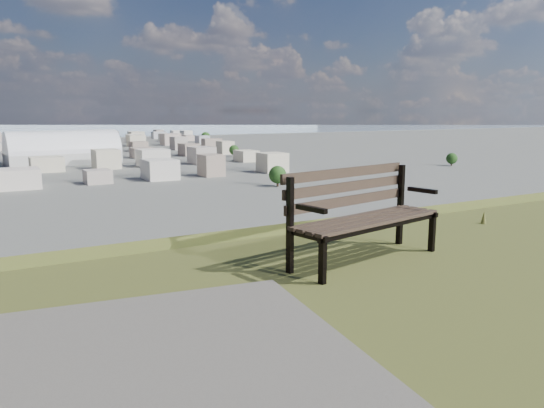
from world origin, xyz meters
TOP-DOWN VIEW (x-y plane):
  - park_bench at (-0.25, 2.63)m, footprint 1.90×0.92m
  - arena at (36.18, 281.66)m, footprint 54.13×25.95m

SIDE VIEW (x-z plane):
  - arena at x=36.18m, z-range -5.88..16.36m
  - park_bench at x=-0.25m, z-range 25.06..26.01m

